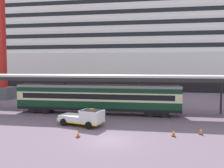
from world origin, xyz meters
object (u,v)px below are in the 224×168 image
(cruise_ship, at_px, (120,43))
(traffic_cone_mid, at_px, (201,131))
(service_truck, at_px, (85,117))
(train_carriage, at_px, (97,98))
(dockside_crane, at_px, (2,16))
(traffic_cone_near, at_px, (174,133))
(traffic_cone_far, at_px, (78,134))

(cruise_ship, height_order, traffic_cone_mid, cruise_ship)
(cruise_ship, xyz_separation_m, service_truck, (2.51, -50.68, -13.19))
(train_carriage, xyz_separation_m, service_truck, (0.10, -6.87, -1.32))
(train_carriage, height_order, service_truck, train_carriage)
(dockside_crane, bearing_deg, cruise_ship, 57.77)
(traffic_cone_mid, bearing_deg, dockside_crane, 149.11)
(cruise_ship, distance_m, traffic_cone_mid, 55.97)
(service_truck, distance_m, traffic_cone_near, 9.82)
(traffic_cone_far, bearing_deg, dockside_crane, 134.42)
(cruise_ship, height_order, service_truck, cruise_ship)
(traffic_cone_far, distance_m, dockside_crane, 36.66)
(traffic_cone_near, relative_size, traffic_cone_far, 1.03)
(service_truck, distance_m, dockside_crane, 33.44)
(cruise_ship, relative_size, traffic_cone_near, 205.72)
(cruise_ship, distance_m, train_carriage, 45.45)
(traffic_cone_near, distance_m, traffic_cone_far, 9.10)
(traffic_cone_near, bearing_deg, train_carriage, 135.49)
(traffic_cone_mid, height_order, traffic_cone_far, traffic_cone_mid)
(cruise_ship, distance_m, traffic_cone_near, 56.27)
(cruise_ship, bearing_deg, traffic_cone_far, -86.84)
(cruise_ship, bearing_deg, traffic_cone_mid, -74.31)
(traffic_cone_near, xyz_separation_m, dockside_crane, (-31.86, 21.68, 16.49))
(traffic_cone_near, height_order, dockside_crane, dockside_crane)
(cruise_ship, xyz_separation_m, dockside_crane, (-19.88, -31.54, 2.66))
(train_carriage, distance_m, traffic_cone_far, 11.30)
(traffic_cone_mid, bearing_deg, cruise_ship, 105.69)
(train_carriage, bearing_deg, service_truck, -89.17)
(cruise_ship, distance_m, traffic_cone_far, 56.72)
(cruise_ship, relative_size, traffic_cone_mid, 202.68)
(service_truck, bearing_deg, traffic_cone_far, -82.88)
(traffic_cone_near, height_order, traffic_cone_mid, traffic_cone_mid)
(traffic_cone_near, distance_m, traffic_cone_mid, 2.88)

